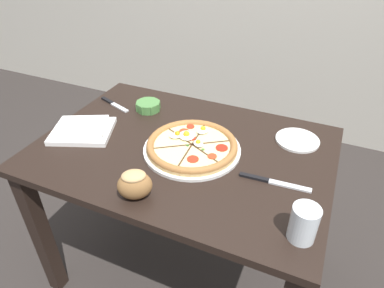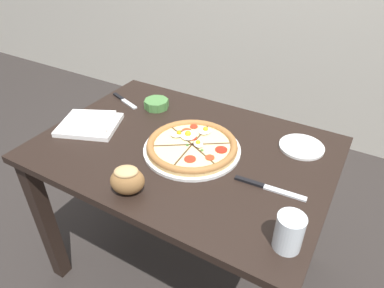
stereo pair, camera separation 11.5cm
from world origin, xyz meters
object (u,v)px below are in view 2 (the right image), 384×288
(water_glass, at_px, (289,234))
(ramekin_bowl, at_px, (156,104))
(napkin_folded, at_px, (89,123))
(knife_spare, at_px, (269,188))
(side_saucer, at_px, (302,147))
(knife_main, at_px, (124,101))
(bread_piece_near, at_px, (127,180))
(pizza, at_px, (192,146))
(dining_table, at_px, (184,170))

(water_glass, bearing_deg, ramekin_bowl, 148.37)
(napkin_folded, bearing_deg, knife_spare, 0.71)
(napkin_folded, height_order, knife_spare, napkin_folded)
(knife_spare, bearing_deg, side_saucer, 80.80)
(ramekin_bowl, distance_m, napkin_folded, 0.31)
(knife_spare, bearing_deg, knife_main, 159.92)
(napkin_folded, xyz_separation_m, bread_piece_near, (0.40, -0.23, 0.04))
(napkin_folded, xyz_separation_m, knife_spare, (0.78, 0.01, -0.01))
(water_glass, bearing_deg, pizza, 150.03)
(bread_piece_near, bearing_deg, knife_main, 130.71)
(ramekin_bowl, relative_size, bread_piece_near, 0.84)
(ramekin_bowl, bearing_deg, dining_table, -36.81)
(napkin_folded, distance_m, knife_main, 0.25)
(dining_table, relative_size, water_glass, 10.07)
(napkin_folded, distance_m, knife_spare, 0.78)
(pizza, height_order, side_saucer, pizza)
(ramekin_bowl, distance_m, bread_piece_near, 0.57)
(pizza, relative_size, napkin_folded, 1.26)
(ramekin_bowl, height_order, water_glass, water_glass)
(bread_piece_near, xyz_separation_m, knife_spare, (0.39, 0.24, -0.05))
(pizza, height_order, water_glass, water_glass)
(bread_piece_near, relative_size, water_glass, 1.23)
(napkin_folded, bearing_deg, pizza, 8.69)
(napkin_folded, xyz_separation_m, water_glass, (0.90, -0.19, 0.03))
(pizza, distance_m, napkin_folded, 0.46)
(knife_spare, height_order, side_saucer, same)
(knife_spare, bearing_deg, bread_piece_near, -151.24)
(bread_piece_near, relative_size, knife_main, 0.73)
(knife_spare, xyz_separation_m, side_saucer, (0.03, 0.29, 0.00))
(knife_main, bearing_deg, ramekin_bowl, 28.18)
(bread_piece_near, bearing_deg, knife_spare, 32.05)
(bread_piece_near, distance_m, water_glass, 0.51)
(knife_main, bearing_deg, dining_table, -2.16)
(pizza, bearing_deg, ramekin_bowl, 146.09)
(pizza, distance_m, bread_piece_near, 0.31)
(pizza, relative_size, side_saucer, 2.17)
(side_saucer, bearing_deg, knife_main, -177.09)
(side_saucer, bearing_deg, ramekin_bowl, -178.51)
(knife_main, distance_m, side_saucer, 0.84)
(water_glass, height_order, side_saucer, water_glass)
(ramekin_bowl, bearing_deg, bread_piece_near, -64.11)
(pizza, height_order, ramekin_bowl, pizza)
(dining_table, xyz_separation_m, pizza, (0.04, -0.01, 0.13))
(water_glass, bearing_deg, knife_main, 154.57)
(knife_main, bearing_deg, napkin_folded, -65.31)
(napkin_folded, relative_size, water_glass, 2.64)
(ramekin_bowl, distance_m, knife_main, 0.17)
(pizza, xyz_separation_m, bread_piece_near, (-0.06, -0.30, 0.03))
(pizza, height_order, knife_spare, pizza)
(water_glass, xyz_separation_m, side_saucer, (-0.09, 0.48, -0.04))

